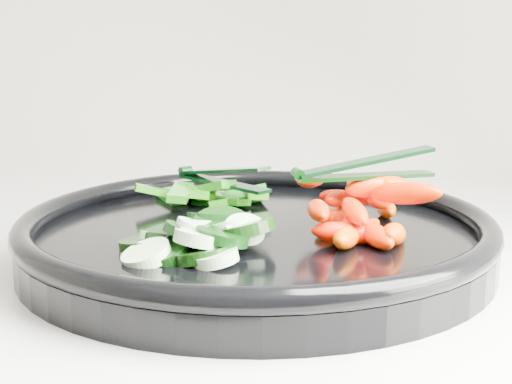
# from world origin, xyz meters

# --- Properties ---
(veggie_tray) EXTENTS (0.41, 0.41, 0.04)m
(veggie_tray) POSITION_xyz_m (-0.08, 1.63, 0.95)
(veggie_tray) COLOR black
(veggie_tray) RESTS_ON counter
(cucumber_pile) EXTENTS (0.13, 0.12, 0.04)m
(cucumber_pile) POSITION_xyz_m (-0.11, 1.56, 0.96)
(cucumber_pile) COLOR black
(cucumber_pile) RESTS_ON veggie_tray
(carrot_pile) EXTENTS (0.12, 0.14, 0.06)m
(carrot_pile) POSITION_xyz_m (0.01, 1.63, 0.97)
(carrot_pile) COLOR red
(carrot_pile) RESTS_ON veggie_tray
(pepper_pile) EXTENTS (0.12, 0.10, 0.04)m
(pepper_pile) POSITION_xyz_m (-0.14, 1.71, 0.96)
(pepper_pile) COLOR #0F6409
(pepper_pile) RESTS_ON veggie_tray
(tong_carrot) EXTENTS (0.11, 0.06, 0.02)m
(tong_carrot) POSITION_xyz_m (0.01, 1.64, 1.00)
(tong_carrot) COLOR black
(tong_carrot) RESTS_ON carrot_pile
(tong_pepper) EXTENTS (0.10, 0.07, 0.02)m
(tong_pepper) POSITION_xyz_m (-0.13, 1.71, 0.98)
(tong_pepper) COLOR black
(tong_pepper) RESTS_ON pepper_pile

